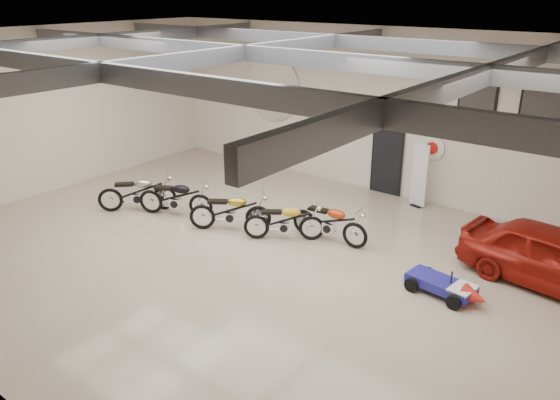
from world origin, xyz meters
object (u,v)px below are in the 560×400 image
Objects in this scene: go_kart at (448,283)px; vintage_car at (554,258)px; banner_stand at (419,176)px; motorcycle_silver at (137,192)px; motorcycle_black at (175,197)px; motorcycle_gold at (230,210)px; motorcycle_red at (329,221)px; motorcycle_yellow at (284,220)px.

go_kart is 0.44× the size of vintage_car.
vintage_car is at bearing -18.83° from banner_stand.
vintage_car is at bearing -30.42° from motorcycle_silver.
motorcycle_black is 1.01× the size of motorcycle_gold.
vintage_car reaches higher than motorcycle_silver.
vintage_car reaches higher than motorcycle_red.
motorcycle_yellow is at bearing -14.46° from motorcycle_black.
motorcycle_silver is 1.03× the size of motorcycle_red.
motorcycle_red is at bearing 174.70° from go_kart.
motorcycle_red is at bearing -89.95° from banner_stand.
go_kart is at bearing -32.29° from motorcycle_gold.
motorcycle_red is at bearing -27.99° from motorcycle_silver.
motorcycle_yellow is 1.14m from motorcycle_red.
banner_stand reaches higher than motorcycle_black.
vintage_car is (4.22, -2.55, -0.28)m from banner_stand.
motorcycle_silver is (-6.25, -5.20, -0.38)m from banner_stand.
vintage_car is at bearing -11.05° from motorcycle_black.
motorcycle_black reaches higher than go_kart.
banner_stand is 0.87× the size of motorcycle_silver.
motorcycle_gold is 0.54× the size of vintage_car.
vintage_car is at bearing 8.53° from motorcycle_red.
motorcycle_black is (-5.10, -4.79, -0.39)m from banner_stand.
motorcycle_gold is (-3.22, -4.58, -0.39)m from banner_stand.
motorcycle_red is (2.45, 1.01, -0.01)m from motorcycle_gold.
motorcycle_red is (0.96, 0.62, 0.02)m from motorcycle_yellow.
motorcycle_silver is 1.02× the size of motorcycle_gold.
motorcycle_red is at bearing -12.09° from motorcycle_gold.
banner_stand is 0.94× the size of motorcycle_yellow.
motorcycle_gold is at bearing -32.97° from motorcycle_silver.
motorcycle_black is at bearing 155.44° from motorcycle_yellow.
motorcycle_yellow is 0.96× the size of motorcycle_red.
motorcycle_silver is 8.94m from go_kart.
motorcycle_black reaches higher than motorcycle_gold.
banner_stand is 8.15m from motorcycle_silver.
motorcycle_gold is 7.72m from vintage_car.
banner_stand is at bearing -4.85° from motorcycle_silver.
motorcycle_gold is (3.03, 0.62, -0.01)m from motorcycle_silver.
motorcycle_silver is at bearing -127.91° from banner_stand.
motorcycle_gold is 1.06× the size of motorcycle_yellow.
motorcycle_silver is 1.08× the size of motorcycle_yellow.
vintage_car reaches higher than go_kart.
motorcycle_black reaches higher than motorcycle_yellow.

